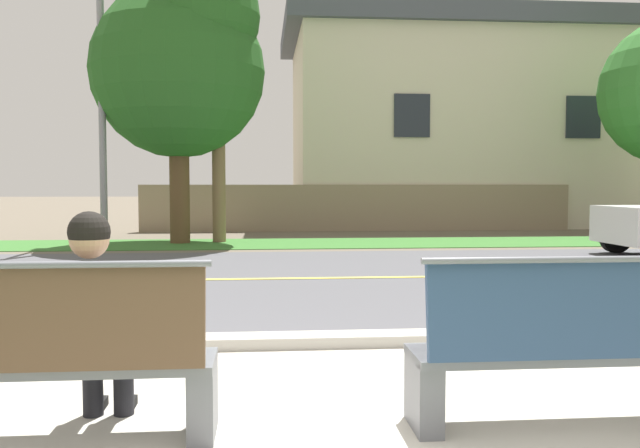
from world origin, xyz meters
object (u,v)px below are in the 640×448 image
seated_person_grey (95,314)px  shade_tree_far_left (183,58)px  bench_left (47,363)px  streetlamp (103,67)px  bench_right (567,351)px

seated_person_grey → shade_tree_far_left: shade_tree_far_left is taller
seated_person_grey → bench_left: bearing=-141.4°
streetlamp → shade_tree_far_left: (1.72, 0.45, 0.32)m
bench_left → streetlamp: (-2.40, 11.92, 3.58)m
bench_left → streetlamp: bearing=101.4°
bench_left → seated_person_grey: size_ratio=1.40×
bench_right → streetlamp: bearing=113.8°
bench_right → shade_tree_far_left: size_ratio=0.26×
bench_right → streetlamp: streetlamp is taller
bench_left → shade_tree_far_left: (-0.68, 12.37, 3.90)m
shade_tree_far_left → streetlamp: bearing=-165.2°
streetlamp → bench_right: bearing=-66.2°
bench_left → bench_right: bearing=0.0°
bench_left → bench_right: 2.85m
seated_person_grey → streetlamp: streetlamp is taller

